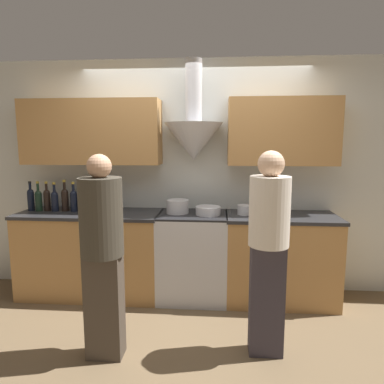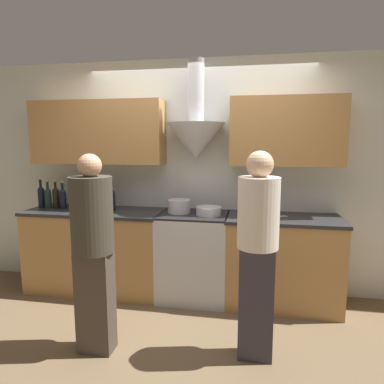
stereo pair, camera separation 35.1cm
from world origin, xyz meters
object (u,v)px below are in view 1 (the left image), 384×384
Objects in this scene: wine_bottle_2 at (47,199)px; wine_bottle_4 at (65,198)px; wine_bottle_1 at (39,199)px; orange_fruit at (248,208)px; wine_bottle_9 at (108,200)px; saucepan at (244,210)px; wine_bottle_6 at (82,200)px; wine_bottle_7 at (91,199)px; wine_bottle_0 at (31,198)px; person_foreground_left at (102,248)px; stove_range at (193,255)px; mixing_bowl at (208,211)px; wine_bottle_5 at (74,200)px; wine_bottle_8 at (100,199)px; stock_pot at (178,207)px; person_foreground_right at (268,244)px; wine_bottle_3 at (55,200)px.

wine_bottle_4 is (0.21, 0.00, 0.01)m from wine_bottle_2.
orange_fruit is (2.31, 0.14, -0.09)m from wine_bottle_1.
saucepan is (1.48, -0.01, -0.08)m from wine_bottle_9.
wine_bottle_7 is (0.10, 0.02, 0.00)m from wine_bottle_6.
person_foreground_left reaches higher than wine_bottle_0.
person_foreground_left reaches higher than saucepan.
wine_bottle_1 is 0.60m from wine_bottle_7.
wine_bottle_4 reaches higher than wine_bottle_2.
stove_range is at bearing -164.92° from orange_fruit.
wine_bottle_2 is 1.54m from person_foreground_left.
orange_fruit is at bearing 72.11° from saucepan.
saucepan reaches higher than mixing_bowl.
wine_bottle_5 is 0.29m from wine_bottle_8.
wine_bottle_6 is 1.00× the size of wine_bottle_9.
wine_bottle_5 is at bearing 179.30° from saucepan.
stock_pot is at bearing -0.67° from wine_bottle_2.
wine_bottle_6 is 0.90× the size of wine_bottle_8.
wine_bottle_1 is 1.59m from person_foreground_left.
wine_bottle_9 is at bearing -179.72° from stock_pot.
person_foreground_left is (-1.16, -1.11, -0.10)m from saucepan.
orange_fruit is 0.51× the size of saucepan.
wine_bottle_4 is at bearing 0.30° from wine_bottle_0.
wine_bottle_0 is at bearing -179.82° from wine_bottle_2.
wine_bottle_6 is (0.50, 0.00, 0.00)m from wine_bottle_1.
wine_bottle_9 is at bearing 105.90° from person_foreground_left.
person_foreground_right is at bearing -26.53° from wine_bottle_5.
wine_bottle_6 is at bearing -1.44° from wine_bottle_0.
wine_bottle_6 is at bearing 179.92° from stock_pot.
person_foreground_left is at bearing -126.04° from mixing_bowl.
wine_bottle_9 is (-0.93, 0.02, 0.60)m from stove_range.
wine_bottle_6 is 0.19m from wine_bottle_8.
orange_fruit is (0.43, 0.20, -0.01)m from mixing_bowl.
wine_bottle_9 is at bearing -2.60° from wine_bottle_4.
wine_bottle_2 reaches higher than wine_bottle_9.
person_foreground_right is at bearing -25.65° from wine_bottle_4.
person_foreground_right reaches higher than stove_range.
saucepan reaches higher than stove_range.
wine_bottle_1 is 1.01× the size of wine_bottle_2.
wine_bottle_5 is at bearing -6.80° from wine_bottle_4.
wine_bottle_0 is at bearing 178.86° from stove_range.
person_foreground_right is (1.88, -0.98, -0.16)m from wine_bottle_6.
stock_pot is 1.29m from person_foreground_right.
wine_bottle_0 reaches higher than wine_bottle_3.
wine_bottle_2 reaches higher than wine_bottle_3.
mixing_bowl is at bearing -174.14° from saucepan.
wine_bottle_1 is 2.26m from saucepan.
person_foreground_right is (2.19, -0.98, -0.15)m from wine_bottle_3.
wine_bottle_9 reaches higher than wine_bottle_3.
wine_bottle_7 is 1.41× the size of stock_pot.
wine_bottle_5 is at bearing 0.88° from wine_bottle_3.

